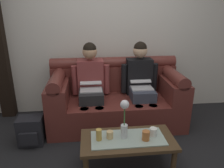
{
  "coord_description": "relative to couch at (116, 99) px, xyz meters",
  "views": [
    {
      "loc": [
        -0.38,
        -1.84,
        1.69
      ],
      "look_at": [
        -0.09,
        0.89,
        0.72
      ],
      "focal_mm": 34.73,
      "sensor_mm": 36.0,
      "label": 1
    }
  ],
  "objects": [
    {
      "name": "person_left",
      "position": [
        -0.37,
        -0.0,
        0.28
      ],
      "size": [
        0.56,
        0.67,
        1.22
      ],
      "color": "#232326",
      "rests_on": "ground_plane"
    },
    {
      "name": "coffee_table",
      "position": [
        -0.0,
        -1.05,
        -0.06
      ],
      "size": [
        1.0,
        0.49,
        0.37
      ],
      "color": "#47331E",
      "rests_on": "ground_plane"
    },
    {
      "name": "cup_far_left",
      "position": [
        0.18,
        -1.1,
        0.05
      ],
      "size": [
        0.08,
        0.08,
        0.1
      ],
      "primitive_type": "cylinder",
      "color": "#B26633",
      "rests_on": "coffee_table"
    },
    {
      "name": "cup_near_left",
      "position": [
        -0.19,
        -1.03,
        0.04
      ],
      "size": [
        0.07,
        0.07,
        0.08
      ],
      "primitive_type": "cylinder",
      "color": "#DBB77A",
      "rests_on": "coffee_table"
    },
    {
      "name": "person_right",
      "position": [
        0.37,
        -0.0,
        0.28
      ],
      "size": [
        0.56,
        0.67,
        1.22
      ],
      "color": "#383D4C",
      "rests_on": "ground_plane"
    },
    {
      "name": "backpack_left",
      "position": [
        -1.16,
        -0.48,
        -0.19
      ],
      "size": [
        0.31,
        0.27,
        0.37
      ],
      "color": "black",
      "rests_on": "ground_plane"
    },
    {
      "name": "back_wall_patterned",
      "position": [
        -0.0,
        0.53,
        1.07
      ],
      "size": [
        6.0,
        0.12,
        2.9
      ],
      "primitive_type": "cube",
      "color": "silver",
      "rests_on": "ground_plane"
    },
    {
      "name": "couch",
      "position": [
        0.0,
        0.0,
        0.0
      ],
      "size": [
        1.94,
        0.88,
        0.96
      ],
      "color": "maroon",
      "rests_on": "ground_plane"
    },
    {
      "name": "flower_vase",
      "position": [
        -0.04,
        -1.03,
        0.23
      ],
      "size": [
        0.09,
        0.09,
        0.43
      ],
      "color": "silver",
      "rests_on": "coffee_table"
    },
    {
      "name": "cup_near_right",
      "position": [
        0.28,
        -1.03,
        0.04
      ],
      "size": [
        0.08,
        0.08,
        0.09
      ],
      "primitive_type": "cylinder",
      "color": "white",
      "rests_on": "coffee_table"
    },
    {
      "name": "cup_far_center",
      "position": [
        -0.31,
        -1.05,
        0.06
      ],
      "size": [
        0.06,
        0.06,
        0.12
      ],
      "primitive_type": "cylinder",
      "color": "gold",
      "rests_on": "coffee_table"
    }
  ]
}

